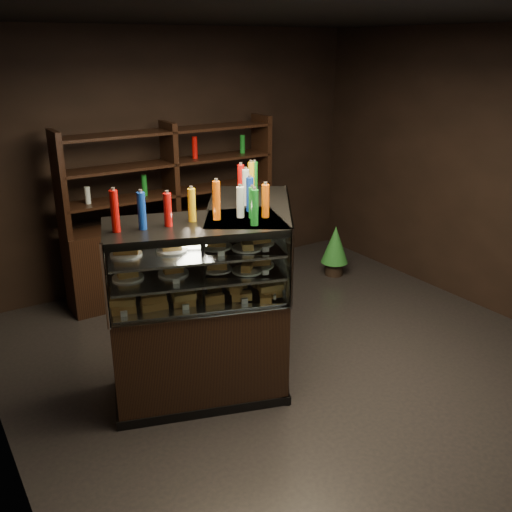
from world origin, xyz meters
The scene contains 7 objects.
ground centered at (0.00, 0.00, 0.00)m, with size 5.00×5.00×0.00m, color black.
room_shell centered at (0.00, 0.00, 1.94)m, with size 5.02×5.02×3.01m.
display_case centered at (-0.68, 0.04, 0.51)m, with size 2.08×1.56×1.53m.
food_display centered at (-0.68, 0.03, 1.15)m, with size 1.71×1.16×0.47m.
bottles_top centered at (-0.68, 0.04, 1.66)m, with size 1.55×1.02×0.30m.
potted_conifer centered at (1.69, 1.39, 0.42)m, with size 0.34×0.34×0.74m.
back_shelving centered at (-0.23, 2.05, 0.60)m, with size 2.51×0.42×2.00m.
Camera 1 is at (-2.82, -3.82, 2.80)m, focal length 40.00 mm.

